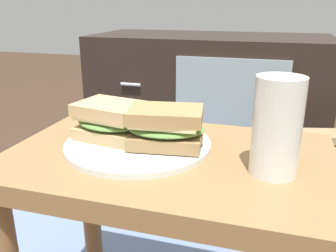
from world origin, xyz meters
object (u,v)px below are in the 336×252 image
at_px(tv_cabinet, 208,103).
at_px(plate, 138,144).
at_px(sandwich_front, 111,121).
at_px(paper_bag, 321,196).
at_px(sandwich_back, 166,127).
at_px(beer_glass, 277,129).

relative_size(tv_cabinet, plate, 3.66).
distance_m(sandwich_front, paper_bag, 0.68).
bearing_deg(tv_cabinet, sandwich_back, -84.26).
distance_m(tv_cabinet, beer_glass, 1.04).
bearing_deg(paper_bag, beer_glass, -107.74).
bearing_deg(paper_bag, plate, -132.26).
height_order(tv_cabinet, sandwich_front, tv_cabinet).
height_order(sandwich_front, beer_glass, beer_glass).
bearing_deg(sandwich_back, plate, 174.23).
xyz_separation_m(tv_cabinet, plate, (0.04, -0.93, 0.17)).
bearing_deg(plate, beer_glass, -9.61).
relative_size(sandwich_back, paper_bag, 0.38).
relative_size(tv_cabinet, sandwich_front, 6.84).
height_order(beer_glass, paper_bag, beer_glass).
xyz_separation_m(plate, sandwich_back, (0.05, -0.01, 0.04)).
relative_size(plate, paper_bag, 0.68).
distance_m(tv_cabinet, sandwich_back, 0.97).
xyz_separation_m(sandwich_back, beer_glass, (0.18, -0.03, 0.03)).
relative_size(plate, beer_glass, 1.75).
bearing_deg(tv_cabinet, beer_glass, -74.22).
relative_size(tv_cabinet, beer_glass, 6.42).
distance_m(sandwich_front, beer_glass, 0.29).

